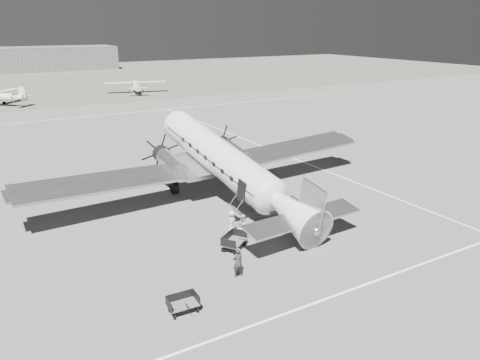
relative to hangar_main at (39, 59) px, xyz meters
name	(u,v)px	position (x,y,z in m)	size (l,w,h in m)	color
ground	(220,202)	(-5.00, -120.00, -3.30)	(260.00, 260.00, 0.00)	slate
taxi_line_near	(352,290)	(-5.00, -134.00, -3.29)	(60.00, 0.15, 0.01)	white
taxi_line_right	(342,177)	(7.00, -120.00, -3.29)	(0.15, 80.00, 0.01)	white
taxi_line_horizon	(90,116)	(-5.00, -80.00, -3.29)	(90.00, 0.15, 0.01)	white
grass_infield	(35,80)	(-5.00, -25.00, -3.30)	(260.00, 90.00, 0.01)	#58554A
hangar_main	(39,59)	(0.00, 0.00, 0.00)	(42.00, 14.00, 6.60)	slate
dc3_airliner	(226,165)	(-4.38, -119.90, -0.51)	(29.28, 20.32, 5.58)	#BCBCBF
light_plane_right	(136,87)	(8.65, -59.83, -2.08)	(11.74, 9.52, 2.44)	silver
baggage_cart_near	(234,242)	(-7.86, -127.15, -2.83)	(1.68, 1.18, 0.95)	#575757
baggage_cart_far	(183,304)	(-13.04, -131.51, -2.89)	(1.46, 1.03, 0.83)	#575757
ground_crew	(238,262)	(-9.26, -129.99, -2.48)	(0.60, 0.39, 1.65)	#2F2F2F
ramp_agent	(243,227)	(-6.78, -126.32, -2.45)	(0.82, 0.64, 1.69)	#B1B1AF
passenger	(232,222)	(-6.88, -125.13, -2.54)	(0.74, 0.48, 1.51)	silver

